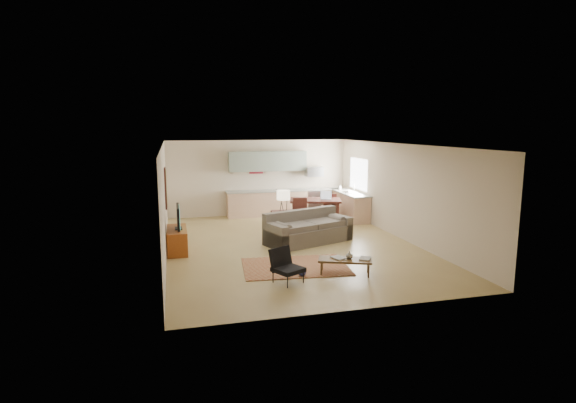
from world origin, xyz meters
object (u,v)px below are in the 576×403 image
object	(u,v)px
coffee_table	(345,267)
console_table	(283,224)
armchair	(288,266)
tv_credenza	(177,240)
dining_table	(315,212)
sofa	(309,227)

from	to	relation	value
coffee_table	console_table	bearing A→B (deg)	120.05
armchair	console_table	size ratio (longest dim) A/B	0.91
tv_credenza	console_table	distance (m)	3.09
dining_table	tv_credenza	bearing A→B (deg)	-137.18
sofa	coffee_table	world-z (taller)	sofa
armchair	console_table	bearing A→B (deg)	49.55
sofa	armchair	size ratio (longest dim) A/B	3.56
sofa	dining_table	bearing A→B (deg)	48.04
coffee_table	dining_table	xyz separation A→B (m)	(0.96, 5.04, 0.24)
console_table	dining_table	distance (m)	2.08
coffee_table	armchair	size ratio (longest dim) A/B	1.63
sofa	armchair	distance (m)	3.30
armchair	dining_table	bearing A→B (deg)	38.56
console_table	dining_table	size ratio (longest dim) A/B	0.47
armchair	tv_credenza	bearing A→B (deg)	97.93
coffee_table	console_table	xyz separation A→B (m)	(-0.49, 3.54, 0.21)
coffee_table	console_table	size ratio (longest dim) A/B	1.48
sofa	console_table	xyz separation A→B (m)	(-0.53, 0.75, -0.05)
tv_credenza	coffee_table	bearing A→B (deg)	-38.54
tv_credenza	dining_table	xyz separation A→B (m)	(4.45, 2.26, 0.12)
dining_table	armchair	bearing A→B (deg)	-97.58
console_table	tv_credenza	bearing A→B (deg)	-163.61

